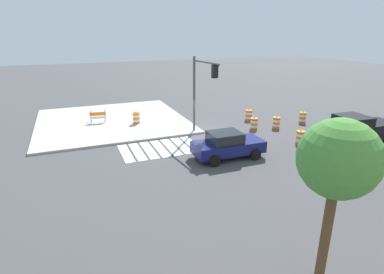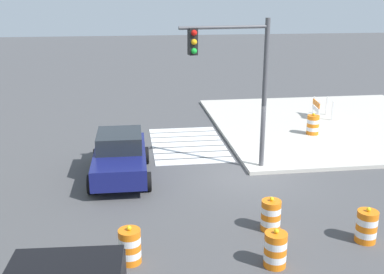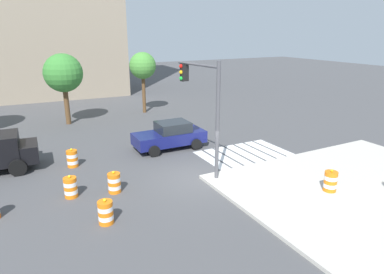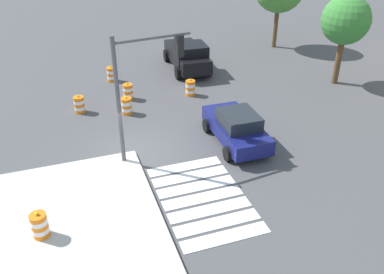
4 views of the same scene
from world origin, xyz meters
name	(u,v)px [view 1 (image 1 of 4)]	position (x,y,z in m)	size (l,w,h in m)	color
ground_plane	(204,133)	(0.00, 0.00, 0.00)	(120.00, 120.00, 0.00)	#474749
sidewalk_corner	(112,120)	(6.00, -6.00, 0.07)	(12.00, 12.00, 0.15)	#BCB7AD
crosswalk_stripes	(160,148)	(4.00, 1.80, 0.01)	(5.10, 3.20, 0.02)	silver
sports_car	(227,145)	(0.60, 4.73, 0.81)	(4.33, 2.19, 1.63)	navy
pickup_truck	(358,128)	(-9.06, 5.61, 0.97)	(5.26, 2.59, 1.92)	black
traffic_barrel_near_corner	(276,123)	(-5.83, 0.90, 0.45)	(0.56, 0.56, 1.02)	orange
traffic_barrel_crosswalk_end	(303,118)	(-8.81, 0.46, 0.45)	(0.56, 0.56, 1.02)	orange
traffic_barrel_median_near	(249,115)	(-5.03, -1.90, 0.45)	(0.56, 0.56, 1.02)	orange
traffic_barrel_median_far	(300,137)	(-5.19, 4.44, 0.45)	(0.56, 0.56, 1.02)	orange
traffic_barrel_far_curb	(254,124)	(-4.05, 0.47, 0.45)	(0.56, 0.56, 1.02)	orange
traffic_barrel_on_sidewalk	(136,118)	(4.26, -4.12, 0.60)	(0.56, 0.56, 1.02)	orange
construction_barricade	(98,116)	(7.13, -5.62, 0.72)	(1.33, 0.94, 1.00)	silver
traffic_light_pole	(202,83)	(0.45, 0.53, 3.91)	(0.70, 3.27, 5.50)	#4C4C51
street_tree_streetside_near	(338,161)	(2.54, 14.46, 4.00)	(2.25, 2.25, 5.18)	brown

